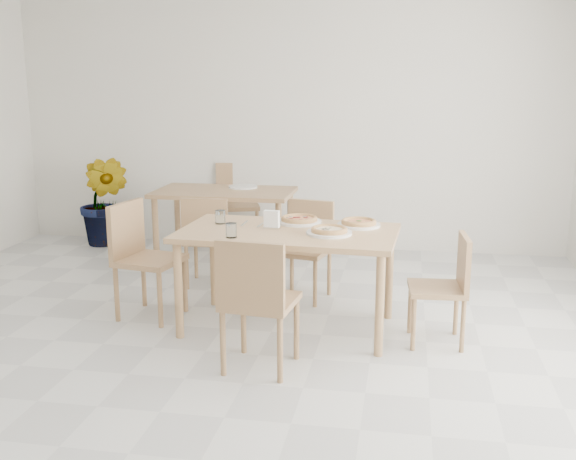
% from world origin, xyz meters
% --- Properties ---
extents(main_table, '(1.62, 0.98, 0.75)m').
position_xyz_m(main_table, '(0.48, 0.99, 0.67)').
color(main_table, tan).
rests_on(main_table, ground).
extents(chair_south, '(0.48, 0.48, 0.88)m').
position_xyz_m(chair_south, '(0.42, 0.18, 0.51)').
color(chair_south, tan).
rests_on(chair_south, ground).
extents(chair_north, '(0.48, 0.48, 0.82)m').
position_xyz_m(chair_north, '(0.50, 1.77, 0.48)').
color(chair_north, tan).
rests_on(chair_north, ground).
extents(chair_west, '(0.52, 0.52, 0.90)m').
position_xyz_m(chair_west, '(-0.70, 1.06, 0.52)').
color(chair_west, tan).
rests_on(chair_west, ground).
extents(chair_east, '(0.41, 0.41, 0.78)m').
position_xyz_m(chair_east, '(1.63, 0.89, 0.45)').
color(chair_east, tan).
rests_on(chair_east, ground).
extents(plate_margherita, '(0.32, 0.32, 0.02)m').
position_xyz_m(plate_margherita, '(0.98, 1.22, 0.76)').
color(plate_margherita, white).
rests_on(plate_margherita, main_table).
extents(plate_mushroom, '(0.33, 0.33, 0.02)m').
position_xyz_m(plate_mushroom, '(0.79, 0.92, 0.76)').
color(plate_mushroom, white).
rests_on(plate_mushroom, main_table).
extents(plate_pepperoni, '(0.34, 0.34, 0.02)m').
position_xyz_m(plate_pepperoni, '(0.52, 1.26, 0.76)').
color(plate_pepperoni, white).
rests_on(plate_pepperoni, main_table).
extents(pizza_margherita, '(0.33, 0.33, 0.03)m').
position_xyz_m(pizza_margherita, '(0.98, 1.22, 0.78)').
color(pizza_margherita, '#E1B36A').
rests_on(pizza_margherita, plate_margherita).
extents(pizza_mushroom, '(0.32, 0.32, 0.03)m').
position_xyz_m(pizza_mushroom, '(0.79, 0.92, 0.78)').
color(pizza_mushroom, '#E1B36A').
rests_on(pizza_mushroom, plate_mushroom).
extents(pizza_pepperoni, '(0.29, 0.29, 0.03)m').
position_xyz_m(pizza_pepperoni, '(0.52, 1.26, 0.78)').
color(pizza_pepperoni, '#E1B36A').
rests_on(pizza_pepperoni, plate_pepperoni).
extents(tumbler_a, '(0.08, 0.08, 0.10)m').
position_xyz_m(tumbler_a, '(0.13, 0.70, 0.80)').
color(tumbler_a, white).
rests_on(tumbler_a, main_table).
extents(tumbler_b, '(0.08, 0.08, 0.10)m').
position_xyz_m(tumbler_b, '(-0.07, 1.13, 0.80)').
color(tumbler_b, white).
rests_on(tumbler_b, main_table).
extents(napkin_holder, '(0.13, 0.07, 0.14)m').
position_xyz_m(napkin_holder, '(0.35, 1.02, 0.82)').
color(napkin_holder, silver).
rests_on(napkin_holder, main_table).
extents(fork_a, '(0.03, 0.17, 0.01)m').
position_xyz_m(fork_a, '(0.25, 1.12, 0.75)').
color(fork_a, silver).
rests_on(fork_a, main_table).
extents(fork_b, '(0.02, 0.20, 0.01)m').
position_xyz_m(fork_b, '(0.11, 1.15, 0.75)').
color(fork_b, silver).
rests_on(fork_b, main_table).
extents(second_table, '(1.36, 0.78, 0.75)m').
position_xyz_m(second_table, '(-0.46, 2.64, 0.66)').
color(second_table, tan).
rests_on(second_table, ground).
extents(chair_back_s, '(0.43, 0.43, 0.82)m').
position_xyz_m(chair_back_s, '(-0.40, 1.87, 0.48)').
color(chair_back_s, tan).
rests_on(chair_back_s, ground).
extents(chair_back_n, '(0.57, 0.57, 0.91)m').
position_xyz_m(chair_back_n, '(-0.53, 3.42, 0.53)').
color(chair_back_n, tan).
rests_on(chair_back_n, ground).
extents(plate_empty, '(0.29, 0.29, 0.02)m').
position_xyz_m(plate_empty, '(-0.31, 2.83, 0.76)').
color(plate_empty, white).
rests_on(plate_empty, second_table).
extents(potted_plant, '(0.58, 0.48, 1.00)m').
position_xyz_m(potted_plant, '(-1.98, 3.15, 0.50)').
color(potted_plant, '#267021').
rests_on(potted_plant, ground).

